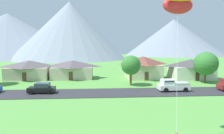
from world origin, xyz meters
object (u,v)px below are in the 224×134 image
Objects in this scene: house_leftmost at (143,67)px; tree_near_left at (206,64)px; house_right_center at (30,69)px; house_rightmost at (191,69)px; parked_car_black_mid_west at (42,88)px; tree_left_of_center at (131,65)px; pickup_truck_white_west_side at (173,85)px; kite_flyer_with_kite at (178,9)px; house_left_center at (73,69)px.

house_leftmost is 13.73m from tree_near_left.
tree_near_left is at bearing -30.82° from house_leftmost.
house_right_center is 1.02× the size of house_rightmost.
parked_car_black_mid_west is (-20.04, -14.11, -1.89)m from house_leftmost.
tree_left_of_center reaches higher than house_leftmost.
house_rightmost is at bearing -3.27° from house_right_center.
house_leftmost is at bearing 97.76° from pickup_truck_white_west_side.
house_rightmost is at bearing 52.94° from pickup_truck_white_west_side.
house_right_center is 39.00m from kite_flyer_with_kite.
house_leftmost is 0.73× the size of kite_flyer_with_kite.
tree_near_left is (11.73, -7.00, 1.35)m from house_leftmost.
house_left_center is at bearing 165.17° from tree_near_left.
kite_flyer_with_kite is (-15.61, -28.19, 8.18)m from house_rightmost.
tree_left_of_center is (-15.71, -6.96, 1.59)m from house_rightmost.
house_rightmost reaches higher than parked_car_black_mid_west.
tree_left_of_center is at bearing -117.57° from house_leftmost.
house_leftmost is 1.31× the size of tree_near_left.
house_right_center is (-10.13, -0.00, 0.02)m from house_left_center.
tree_near_left is (28.92, -7.66, 1.83)m from house_left_center.
pickup_truck_white_west_side is 19.47m from kite_flyer_with_kite.
pickup_truck_white_west_side is at bearing -40.70° from tree_left_of_center.
house_rightmost is 15.61m from pickup_truck_white_west_side.
house_right_center reaches higher than house_left_center.
kite_flyer_with_kite is at bearing -118.98° from house_rightmost.
pickup_truck_white_west_side is (6.34, -5.45, -2.96)m from tree_left_of_center.
tree_near_left reaches higher than house_right_center.
house_leftmost is 0.84× the size of house_rightmost.
house_rightmost is at bearing 94.81° from tree_near_left.
tree_left_of_center is at bearing -156.12° from house_rightmost.
house_right_center is 1.98× the size of pickup_truck_white_west_side.
house_rightmost is at bearing -4.44° from house_left_center.
house_rightmost is 0.87× the size of kite_flyer_with_kite.
house_left_center is 34.03m from kite_flyer_with_kite.
tree_left_of_center is (12.74, -9.16, 1.74)m from house_left_center.
house_right_center is 0.88× the size of kite_flyer_with_kite.
house_leftmost reaches higher than house_left_center.
house_leftmost is 11.39m from house_rightmost.
house_rightmost reaches higher than house_right_center.
house_leftmost reaches higher than pickup_truck_white_west_side.
tree_left_of_center reaches higher than house_rightmost.
house_leftmost is 27.32m from house_right_center.
tree_left_of_center is at bearing -174.68° from tree_near_left.
parked_car_black_mid_west is at bearing 135.15° from kite_flyer_with_kite.
house_right_center is 2.46× the size of parked_car_black_mid_west.
house_left_center is 29.97m from tree_near_left.
tree_left_of_center is at bearing -35.72° from house_left_center.
kite_flyer_with_kite reaches higher than tree_near_left.
pickup_truck_white_west_side is (29.21, -14.62, -1.24)m from house_right_center.
pickup_truck_white_west_side is at bearing 0.39° from parked_car_black_mid_west.
pickup_truck_white_west_side is at bearing -82.24° from house_leftmost.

